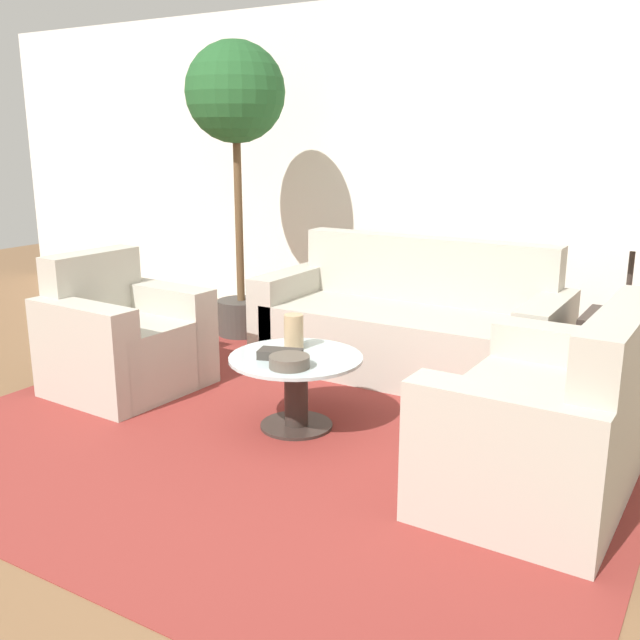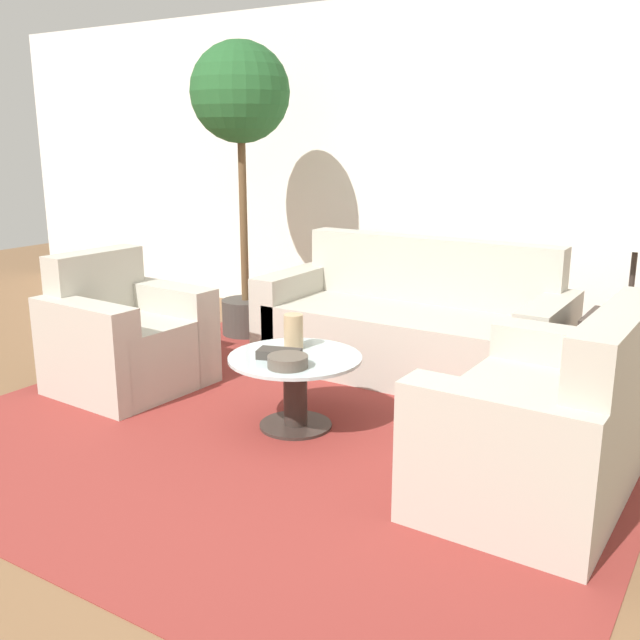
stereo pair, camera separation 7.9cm
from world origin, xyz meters
name	(u,v)px [view 2 (the right image)]	position (x,y,z in m)	size (l,w,h in m)	color
ground_plane	(205,484)	(0.00, 0.00, 0.00)	(14.00, 14.00, 0.00)	brown
wall_back	(465,169)	(0.00, 3.06, 1.30)	(10.00, 0.06, 2.60)	white
rug	(296,426)	(-0.02, 0.77, 0.00)	(3.59, 3.26, 0.01)	maroon
sofa_main	(413,330)	(0.11, 1.98, 0.29)	(2.00, 0.82, 0.88)	#B2AD9E
armchair	(124,342)	(-1.30, 0.74, 0.29)	(0.80, 0.88, 0.85)	#B2AD9E
loveseat	(552,430)	(1.34, 0.77, 0.29)	(0.81, 1.27, 0.86)	#B2AD9E
coffee_table	(295,381)	(-0.02, 0.77, 0.26)	(0.72, 0.72, 0.41)	#332823
side_table	(622,370)	(1.45, 1.81, 0.30)	(0.43, 0.43, 0.59)	#332823
table_lamp	(637,233)	(1.45, 1.81, 1.05)	(0.30, 0.30, 0.59)	#332823
potted_plant	(241,115)	(-1.42, 2.13, 1.69)	(0.74, 0.74, 2.23)	#3D3833
vase	(293,332)	(-0.11, 0.88, 0.50)	(0.11, 0.11, 0.19)	tan
bowl	(288,361)	(0.05, 0.59, 0.44)	(0.21, 0.21, 0.06)	brown
book_stack	(279,354)	(-0.07, 0.69, 0.43)	(0.25, 0.18, 0.05)	#38332D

